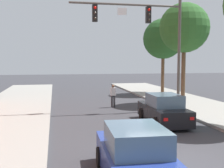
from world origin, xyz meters
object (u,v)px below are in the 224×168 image
object	(u,v)px
car_lead_black	(163,110)
street_tree_third	(163,39)
car_following_blue	(135,157)
pedestrian_crossing_road	(113,95)
traffic_signal_mast	(149,30)
street_tree_second	(184,28)

from	to	relation	value
car_lead_black	street_tree_third	distance (m)	14.40
car_following_blue	pedestrian_crossing_road	size ratio (longest dim) A/B	2.63
traffic_signal_mast	street_tree_third	bearing A→B (deg)	62.94
car_lead_black	car_following_blue	xyz separation A→B (m)	(-3.52, -6.78, 0.00)
street_tree_second	street_tree_third	world-z (taller)	street_tree_second
traffic_signal_mast	pedestrian_crossing_road	xyz separation A→B (m)	(-2.06, 1.74, -4.47)
traffic_signal_mast	car_following_blue	xyz separation A→B (m)	(-4.04, -10.78, -4.66)
street_tree_second	street_tree_third	distance (m)	6.40
car_lead_black	pedestrian_crossing_road	distance (m)	5.95
street_tree_third	traffic_signal_mast	bearing A→B (deg)	-117.06
car_following_blue	pedestrian_crossing_road	bearing A→B (deg)	81.00
street_tree_third	pedestrian_crossing_road	bearing A→B (deg)	-133.12
pedestrian_crossing_road	street_tree_second	xyz separation A→B (m)	(5.65, 0.59, 4.90)
traffic_signal_mast	car_lead_black	bearing A→B (deg)	-97.39
pedestrian_crossing_road	street_tree_third	bearing A→B (deg)	46.88
street_tree_third	car_lead_black	bearing A→B (deg)	-111.32
pedestrian_crossing_road	street_tree_second	world-z (taller)	street_tree_second
traffic_signal_mast	pedestrian_crossing_road	size ratio (longest dim) A/B	4.57
street_tree_second	car_lead_black	bearing A→B (deg)	-123.02
pedestrian_crossing_road	street_tree_second	bearing A→B (deg)	5.93
traffic_signal_mast	car_lead_black	distance (m)	6.17
traffic_signal_mast	car_lead_black	xyz separation A→B (m)	(-0.52, -4.01, -4.66)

